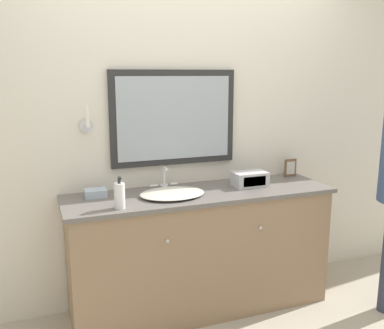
# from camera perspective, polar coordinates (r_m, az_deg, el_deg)

# --- Properties ---
(ground_plane) EXTENTS (14.00, 14.00, 0.00)m
(ground_plane) POSITION_cam_1_polar(r_m,az_deg,el_deg) (3.11, 3.36, -21.04)
(ground_plane) COLOR #B2A893
(wall_back) EXTENTS (8.00, 0.18, 2.55)m
(wall_back) POSITION_cam_1_polar(r_m,az_deg,el_deg) (3.20, -0.85, 4.53)
(wall_back) COLOR silver
(wall_back) RESTS_ON ground_plane
(vanity_counter) EXTENTS (1.90, 0.55, 0.88)m
(vanity_counter) POSITION_cam_1_polar(r_m,az_deg,el_deg) (3.15, 1.14, -11.39)
(vanity_counter) COLOR #937556
(vanity_counter) RESTS_ON ground_plane
(sink_basin) EXTENTS (0.45, 0.39, 0.17)m
(sink_basin) POSITION_cam_1_polar(r_m,az_deg,el_deg) (2.90, -2.69, -3.79)
(sink_basin) COLOR silver
(sink_basin) RESTS_ON vanity_counter
(soap_bottle) EXTENTS (0.07, 0.07, 0.20)m
(soap_bottle) POSITION_cam_1_polar(r_m,az_deg,el_deg) (2.65, -9.63, -4.10)
(soap_bottle) COLOR white
(soap_bottle) RESTS_ON vanity_counter
(appliance_box) EXTENTS (0.25, 0.15, 0.11)m
(appliance_box) POSITION_cam_1_polar(r_m,az_deg,el_deg) (3.16, 7.72, -1.94)
(appliance_box) COLOR #BCBCC1
(appliance_box) RESTS_ON vanity_counter
(picture_frame) EXTENTS (0.10, 0.01, 0.14)m
(picture_frame) POSITION_cam_1_polar(r_m,az_deg,el_deg) (3.51, 12.98, -0.44)
(picture_frame) COLOR brown
(picture_frame) RESTS_ON vanity_counter
(hand_towel_near_sink) EXTENTS (0.14, 0.12, 0.05)m
(hand_towel_near_sink) POSITION_cam_1_polar(r_m,az_deg,el_deg) (2.94, -12.75, -3.73)
(hand_towel_near_sink) COLOR #A8B7C6
(hand_towel_near_sink) RESTS_ON vanity_counter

